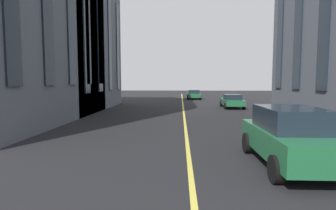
{
  "coord_description": "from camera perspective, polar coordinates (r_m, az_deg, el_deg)",
  "views": [
    {
      "loc": [
        2.1,
        0.31,
        2.71
      ],
      "look_at": [
        13.92,
        0.84,
        1.67
      ],
      "focal_mm": 29.37,
      "sensor_mm": 36.0,
      "label": 1
    }
  ],
  "objects": [
    {
      "name": "car_green_parked_b",
      "position": [
        9.58,
        23.98,
        -5.89
      ],
      "size": [
        4.7,
        2.14,
        1.88
      ],
      "color": "#1E6038",
      "rests_on": "ground_plane"
    },
    {
      "name": "building_left_far",
      "position": [
        29.84,
        -25.8,
        11.4
      ],
      "size": [
        14.08,
        13.56,
        12.57
      ],
      "color": "#565B66",
      "rests_on": "ground_plane"
    },
    {
      "name": "lane_centre_line",
      "position": [
        18.1,
        3.52,
        -3.59
      ],
      "size": [
        80.0,
        0.16,
        0.01
      ],
      "color": "#D8C64C",
      "rests_on": "ground_plane"
    },
    {
      "name": "car_green_oncoming",
      "position": [
        28.34,
        13.14,
        0.82
      ],
      "size": [
        4.4,
        1.95,
        1.37
      ],
      "color": "#1E6038",
      "rests_on": "ground_plane"
    },
    {
      "name": "car_green_parked_a",
      "position": [
        41.21,
        5.37,
        2.2
      ],
      "size": [
        4.4,
        1.95,
        1.37
      ],
      "color": "#1E6038",
      "rests_on": "ground_plane"
    }
  ]
}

